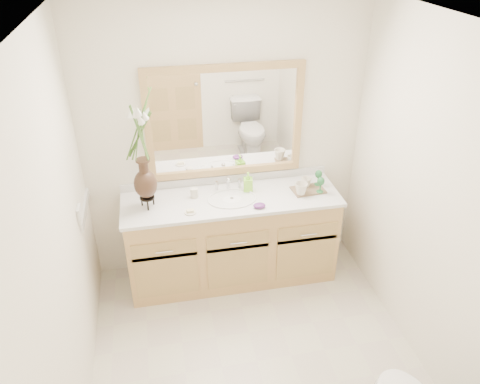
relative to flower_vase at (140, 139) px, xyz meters
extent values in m
plane|color=beige|center=(0.69, -1.01, -1.43)|extent=(2.60, 2.60, 0.00)
cube|color=white|center=(0.69, -1.01, 0.97)|extent=(2.40, 2.60, 0.02)
cube|color=white|center=(0.69, 0.29, -0.23)|extent=(2.40, 0.02, 2.40)
cube|color=white|center=(-0.51, -1.01, -0.23)|extent=(0.02, 2.60, 2.40)
cube|color=white|center=(1.89, -1.01, -0.23)|extent=(0.02, 2.60, 2.40)
cube|color=tan|center=(0.69, 0.00, -1.03)|extent=(1.80, 0.55, 0.80)
cube|color=silver|center=(0.69, 0.00, -0.62)|extent=(1.84, 0.57, 0.03)
ellipsoid|color=white|center=(0.69, -0.02, -0.66)|extent=(0.38, 0.30, 0.12)
cylinder|color=silver|center=(0.69, 0.16, -0.55)|extent=(0.02, 0.02, 0.11)
cylinder|color=silver|center=(0.59, 0.16, -0.56)|extent=(0.02, 0.02, 0.08)
cylinder|color=silver|center=(0.79, 0.16, -0.56)|extent=(0.02, 0.02, 0.08)
cube|color=white|center=(0.69, 0.27, -0.03)|extent=(1.20, 0.01, 0.85)
cube|color=tan|center=(0.69, 0.26, 0.43)|extent=(1.32, 0.04, 0.06)
cube|color=tan|center=(0.69, 0.26, -0.48)|extent=(1.32, 0.04, 0.06)
cube|color=tan|center=(0.06, 0.26, -0.03)|extent=(0.06, 0.04, 0.85)
cube|color=tan|center=(1.32, 0.26, -0.03)|extent=(0.06, 0.04, 0.85)
cube|color=white|center=(-0.49, -0.25, -0.45)|extent=(0.02, 0.12, 0.12)
cylinder|color=black|center=(0.00, 0.00, -0.52)|extent=(0.12, 0.12, 0.01)
ellipsoid|color=#311C15|center=(0.00, 0.00, -0.39)|extent=(0.18, 0.18, 0.24)
cylinder|color=#311C15|center=(0.00, 0.00, -0.24)|extent=(0.08, 0.08, 0.11)
cylinder|color=#4C7A33|center=(0.00, 0.00, 0.04)|extent=(0.07, 0.07, 0.43)
cylinder|color=beige|center=(0.39, 0.08, -0.56)|extent=(0.07, 0.07, 0.08)
cylinder|color=beige|center=(0.33, -0.16, -0.60)|extent=(0.09, 0.09, 0.01)
cube|color=beige|center=(0.33, -0.16, -0.58)|extent=(0.06, 0.04, 0.02)
imported|color=#88E235|center=(0.86, 0.10, -0.53)|extent=(0.08, 0.08, 0.15)
ellipsoid|color=#5A2369|center=(0.89, -0.19, -0.59)|extent=(0.12, 0.10, 0.04)
cube|color=brown|center=(1.37, -0.01, -0.60)|extent=(0.29, 0.21, 0.01)
imported|color=beige|center=(1.28, -0.07, -0.54)|extent=(0.12, 0.12, 0.11)
imported|color=beige|center=(1.36, 0.05, -0.55)|extent=(0.11, 0.11, 0.09)
cylinder|color=#246D36|center=(1.45, -0.07, -0.59)|extent=(0.06, 0.06, 0.01)
cylinder|color=#246D36|center=(1.45, -0.07, -0.54)|extent=(0.01, 0.01, 0.09)
ellipsoid|color=#246D36|center=(1.45, -0.07, -0.49)|extent=(0.06, 0.06, 0.07)
cylinder|color=#246D36|center=(1.47, 0.05, -0.59)|extent=(0.06, 0.06, 0.01)
cylinder|color=#246D36|center=(1.47, 0.05, -0.54)|extent=(0.01, 0.01, 0.09)
ellipsoid|color=#246D36|center=(1.47, 0.05, -0.49)|extent=(0.06, 0.06, 0.07)
camera|label=1|loc=(0.10, -3.31, 1.43)|focal=35.00mm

